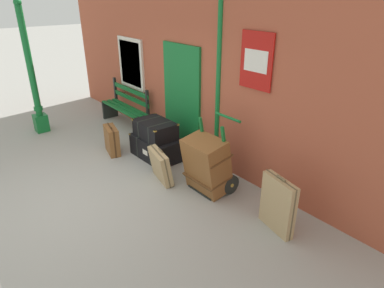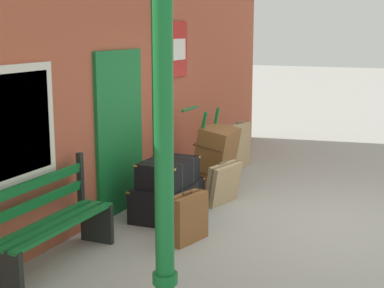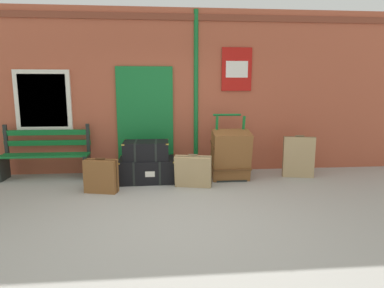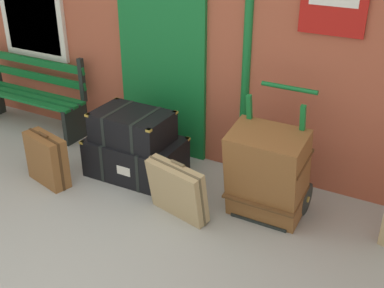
{
  "view_description": "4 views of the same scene",
  "coord_description": "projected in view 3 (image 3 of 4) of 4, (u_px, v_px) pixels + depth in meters",
  "views": [
    {
      "loc": [
        4.61,
        -1.45,
        2.98
      ],
      "look_at": [
        0.52,
        1.86,
        0.59
      ],
      "focal_mm": 31.54,
      "sensor_mm": 36.0,
      "label": 1
    },
    {
      "loc": [
        -6.88,
        -1.35,
        2.37
      ],
      "look_at": [
        0.42,
        1.81,
        0.78
      ],
      "focal_mm": 54.4,
      "sensor_mm": 36.0,
      "label": 2
    },
    {
      "loc": [
        -0.16,
        -4.17,
        1.72
      ],
      "look_at": [
        0.36,
        1.59,
        0.71
      ],
      "focal_mm": 30.99,
      "sensor_mm": 36.0,
      "label": 3
    },
    {
      "loc": [
        2.37,
        -2.03,
        2.77
      ],
      "look_at": [
        0.25,
        1.78,
        0.54
      ],
      "focal_mm": 45.74,
      "sensor_mm": 36.0,
      "label": 4
    }
  ],
  "objects": [
    {
      "name": "steamer_trunk_base",
      "position": [
        147.0,
        170.0,
        6.07
      ],
      "size": [
        1.03,
        0.68,
        0.43
      ],
      "color": "black",
      "rests_on": "ground"
    },
    {
      "name": "large_brown_trunk",
      "position": [
        231.0,
        155.0,
        6.09
      ],
      "size": [
        0.7,
        0.58,
        0.94
      ],
      "color": "brown",
      "rests_on": "ground"
    },
    {
      "name": "platform_bench",
      "position": [
        46.0,
        155.0,
        6.24
      ],
      "size": [
        1.6,
        0.43,
        1.01
      ],
      "color": "#146B2D",
      "rests_on": "ground"
    },
    {
      "name": "suitcase_tan",
      "position": [
        299.0,
        157.0,
        6.31
      ],
      "size": [
        0.59,
        0.25,
        0.82
      ],
      "color": "tan",
      "rests_on": "ground"
    },
    {
      "name": "steamer_trunk_middle",
      "position": [
        146.0,
        150.0,
        5.98
      ],
      "size": [
        0.81,
        0.55,
        0.33
      ],
      "color": "black",
      "rests_on": "steamer_trunk_base"
    },
    {
      "name": "brick_facade",
      "position": [
        169.0,
        92.0,
        6.67
      ],
      "size": [
        10.4,
        0.35,
        3.2
      ],
      "color": "#AD5138",
      "rests_on": "ground"
    },
    {
      "name": "suitcase_oxblood",
      "position": [
        193.0,
        171.0,
        5.67
      ],
      "size": [
        0.66,
        0.37,
        0.58
      ],
      "color": "tan",
      "rests_on": "ground"
    },
    {
      "name": "ground_plane",
      "position": [
        176.0,
        217.0,
        4.4
      ],
      "size": [
        60.0,
        60.0,
        0.0
      ],
      "primitive_type": "plane",
      "color": "#A3A099"
    },
    {
      "name": "suitcase_charcoal",
      "position": [
        101.0,
        176.0,
        5.4
      ],
      "size": [
        0.56,
        0.32,
        0.58
      ],
      "color": "brown",
      "rests_on": "ground"
    },
    {
      "name": "porters_trolley",
      "position": [
        229.0,
        163.0,
        6.3
      ],
      "size": [
        0.71,
        0.6,
        1.2
      ],
      "color": "black",
      "rests_on": "ground"
    }
  ]
}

